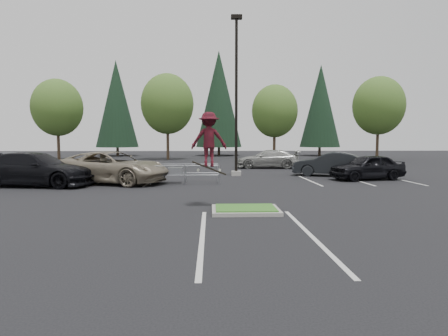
{
  "coord_description": "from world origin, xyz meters",
  "views": [
    {
      "loc": [
        -1.13,
        -12.07,
        2.41
      ],
      "look_at": [
        -0.65,
        1.5,
        1.33
      ],
      "focal_mm": 30.0,
      "sensor_mm": 36.0,
      "label": 1
    }
  ],
  "objects_px": {
    "decid_b": "(167,106)",
    "decid_c": "(274,113)",
    "light_pole": "(236,105)",
    "decid_a": "(57,109)",
    "skateboarder": "(209,140)",
    "conif_b": "(219,99)",
    "car_l_grey": "(12,164)",
    "cart_corral": "(178,171)",
    "car_r_charc": "(330,164)",
    "conif_a": "(117,104)",
    "car_l_tan": "(111,167)",
    "conif_c": "(320,106)",
    "decid_d": "(378,108)",
    "car_far_silver": "(268,159)",
    "car_l_black": "(35,169)",
    "car_r_black": "(368,167)"
  },
  "relations": [
    {
      "from": "decid_a",
      "to": "conif_c",
      "type": "distance_m",
      "value": 33.4
    },
    {
      "from": "car_r_charc",
      "to": "car_far_silver",
      "type": "xyz_separation_m",
      "value": [
        -2.99,
        6.5,
        -0.03
      ]
    },
    {
      "from": "decid_a",
      "to": "decid_b",
      "type": "bearing_deg",
      "value": 2.39
    },
    {
      "from": "light_pole",
      "to": "car_l_tan",
      "type": "distance_m",
      "value": 8.8
    },
    {
      "from": "cart_corral",
      "to": "car_r_charc",
      "type": "height_order",
      "value": "car_r_charc"
    },
    {
      "from": "cart_corral",
      "to": "conif_c",
      "type": "bearing_deg",
      "value": 61.01
    },
    {
      "from": "decid_d",
      "to": "skateboarder",
      "type": "xyz_separation_m",
      "value": [
        -19.19,
        -29.33,
        -3.55
      ]
    },
    {
      "from": "decid_a",
      "to": "conif_c",
      "type": "height_order",
      "value": "conif_c"
    },
    {
      "from": "conif_b",
      "to": "car_l_grey",
      "type": "bearing_deg",
      "value": -114.96
    },
    {
      "from": "decid_b",
      "to": "cart_corral",
      "type": "bearing_deg",
      "value": -82.17
    },
    {
      "from": "decid_b",
      "to": "decid_c",
      "type": "relative_size",
      "value": 1.15
    },
    {
      "from": "decid_c",
      "to": "car_l_grey",
      "type": "height_order",
      "value": "decid_c"
    },
    {
      "from": "cart_corral",
      "to": "skateboarder",
      "type": "bearing_deg",
      "value": -77.03
    },
    {
      "from": "decid_c",
      "to": "conif_a",
      "type": "bearing_deg",
      "value": 153.04
    },
    {
      "from": "car_l_tan",
      "to": "car_far_silver",
      "type": "height_order",
      "value": "car_l_tan"
    },
    {
      "from": "conif_b",
      "to": "skateboarder",
      "type": "distance_m",
      "value": 39.9
    },
    {
      "from": "decid_a",
      "to": "car_r_charc",
      "type": "xyz_separation_m",
      "value": [
        24.51,
        -18.53,
        -4.82
      ]
    },
    {
      "from": "conif_a",
      "to": "car_l_tan",
      "type": "distance_m",
      "value": 33.3
    },
    {
      "from": "light_pole",
      "to": "car_l_black",
      "type": "height_order",
      "value": "light_pole"
    },
    {
      "from": "light_pole",
      "to": "decid_a",
      "type": "relative_size",
      "value": 1.14
    },
    {
      "from": "decid_b",
      "to": "car_l_black",
      "type": "xyz_separation_m",
      "value": [
        -3.99,
        -23.53,
        -5.19
      ]
    },
    {
      "from": "skateboarder",
      "to": "decid_c",
      "type": "bearing_deg",
      "value": -104.81
    },
    {
      "from": "conif_a",
      "to": "car_r_black",
      "type": "relative_size",
      "value": 2.98
    },
    {
      "from": "car_l_tan",
      "to": "decid_a",
      "type": "bearing_deg",
      "value": 47.46
    },
    {
      "from": "decid_b",
      "to": "conif_c",
      "type": "relative_size",
      "value": 0.77
    },
    {
      "from": "skateboarder",
      "to": "car_far_silver",
      "type": "distance_m",
      "value": 17.71
    },
    {
      "from": "light_pole",
      "to": "conif_b",
      "type": "distance_m",
      "value": 28.69
    },
    {
      "from": "decid_d",
      "to": "conif_b",
      "type": "height_order",
      "value": "conif_b"
    },
    {
      "from": "decid_b",
      "to": "decid_c",
      "type": "xyz_separation_m",
      "value": [
        12.0,
        -0.7,
        -0.79
      ]
    },
    {
      "from": "decid_d",
      "to": "cart_corral",
      "type": "xyz_separation_m",
      "value": [
        -20.9,
        -22.34,
        -5.27
      ]
    },
    {
      "from": "conif_a",
      "to": "conif_c",
      "type": "distance_m",
      "value": 28.01
    },
    {
      "from": "light_pole",
      "to": "car_l_tan",
      "type": "relative_size",
      "value": 1.63
    },
    {
      "from": "conif_b",
      "to": "conif_a",
      "type": "bearing_deg",
      "value": -177.95
    },
    {
      "from": "car_far_silver",
      "to": "decid_b",
      "type": "bearing_deg",
      "value": -137.58
    },
    {
      "from": "decid_a",
      "to": "car_l_grey",
      "type": "distance_m",
      "value": 19.65
    },
    {
      "from": "decid_a",
      "to": "cart_corral",
      "type": "height_order",
      "value": "decid_a"
    },
    {
      "from": "light_pole",
      "to": "decid_a",
      "type": "bearing_deg",
      "value": 135.75
    },
    {
      "from": "car_l_black",
      "to": "car_r_black",
      "type": "xyz_separation_m",
      "value": [
        18.0,
        2.28,
        -0.11
      ]
    },
    {
      "from": "decid_c",
      "to": "conif_b",
      "type": "distance_m",
      "value": 12.51
    },
    {
      "from": "light_pole",
      "to": "car_far_silver",
      "type": "relative_size",
      "value": 2.0
    },
    {
      "from": "decid_b",
      "to": "car_l_black",
      "type": "distance_m",
      "value": 24.43
    },
    {
      "from": "decid_d",
      "to": "conif_b",
      "type": "bearing_deg",
      "value": 150.53
    },
    {
      "from": "conif_c",
      "to": "skateboarder",
      "type": "bearing_deg",
      "value": -111.54
    },
    {
      "from": "light_pole",
      "to": "conif_b",
      "type": "xyz_separation_m",
      "value": [
        -0.5,
        28.5,
        3.29
      ]
    },
    {
      "from": "cart_corral",
      "to": "car_r_charc",
      "type": "bearing_deg",
      "value": 19.67
    },
    {
      "from": "light_pole",
      "to": "decid_b",
      "type": "distance_m",
      "value": 19.7
    },
    {
      "from": "conif_c",
      "to": "car_far_silver",
      "type": "xyz_separation_m",
      "value": [
        -10.49,
        -21.5,
        -6.11
      ]
    },
    {
      "from": "light_pole",
      "to": "skateboarder",
      "type": "xyz_separation_m",
      "value": [
        -1.7,
        -11.0,
        -2.2
      ]
    },
    {
      "from": "conif_b",
      "to": "conif_c",
      "type": "height_order",
      "value": "conif_b"
    },
    {
      "from": "conif_a",
      "to": "car_l_tan",
      "type": "bearing_deg",
      "value": -76.74
    }
  ]
}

